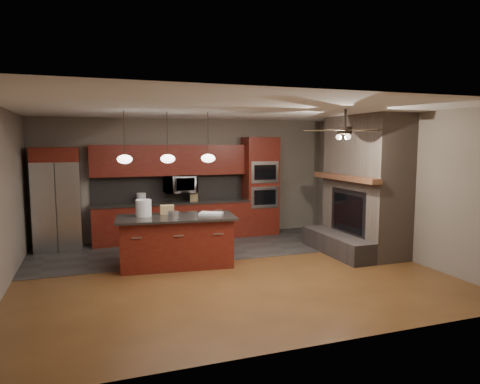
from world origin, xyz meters
name	(u,v)px	position (x,y,z in m)	size (l,w,h in m)	color
ground	(228,271)	(0.00, 0.00, 0.00)	(7.00, 7.00, 0.00)	brown
ceiling	(227,110)	(0.00, 0.00, 2.80)	(7.00, 6.00, 0.02)	white
back_wall	(189,179)	(0.00, 3.00, 1.40)	(7.00, 0.02, 2.80)	slate
right_wall	(394,185)	(3.50, 0.00, 1.40)	(0.02, 6.00, 2.80)	slate
slate_tile_patch	(202,247)	(0.00, 1.80, 0.01)	(7.00, 2.40, 0.01)	#33302E
fireplace_column	(363,189)	(3.04, 0.40, 1.30)	(1.30, 2.10, 2.80)	#776455
back_cabinetry	(172,202)	(-0.48, 2.74, 0.89)	(3.59, 0.64, 2.20)	#5F2311
oven_tower	(260,186)	(1.70, 2.69, 1.19)	(0.80, 0.63, 2.38)	#5F2311
microwave	(180,184)	(-0.27, 2.75, 1.30)	(0.73, 0.41, 0.50)	silver
refrigerator	(57,199)	(-2.90, 2.62, 1.08)	(0.93, 0.75, 2.16)	silver
kitchen_island	(176,241)	(-0.79, 0.60, 0.47)	(2.21, 1.18, 0.92)	#5F2311
white_bucket	(144,208)	(-1.34, 0.81, 1.07)	(0.28, 0.28, 0.30)	silver
paint_can	(173,215)	(-0.88, 0.39, 0.98)	(0.19, 0.19, 0.13)	silver
paint_tray	(211,213)	(-0.14, 0.58, 0.94)	(0.41, 0.29, 0.04)	white
cardboard_box	(167,209)	(-0.89, 0.95, 1.00)	(0.25, 0.18, 0.16)	#A28553
counter_bucket	(141,198)	(-1.17, 2.70, 1.01)	(0.20, 0.20, 0.23)	silver
counter_box	(194,197)	(0.03, 2.65, 0.99)	(0.17, 0.13, 0.19)	olive
pendant_left	(125,159)	(-1.65, 0.70, 1.96)	(0.26, 0.26, 0.92)	black
pendant_center	(168,158)	(-0.90, 0.70, 1.96)	(0.26, 0.26, 0.92)	black
pendant_right	(208,158)	(-0.15, 0.70, 1.96)	(0.26, 0.26, 0.92)	black
ceiling_fan	(345,130)	(1.80, -0.80, 2.46)	(1.27, 1.33, 0.41)	black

